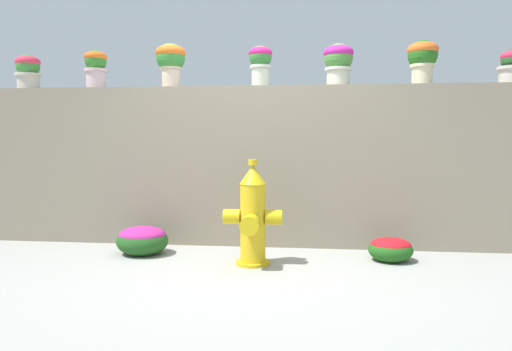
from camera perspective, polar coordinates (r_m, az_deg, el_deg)
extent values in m
plane|color=#9B9B95|center=(4.38, -1.30, -10.70)|extent=(24.00, 24.00, 0.00)
cube|color=gray|center=(5.13, 0.03, 1.14)|extent=(6.01, 0.40, 1.69)
cylinder|color=beige|center=(6.05, -25.65, 10.11)|extent=(0.24, 0.24, 0.19)
cylinder|color=beige|center=(6.06, -25.68, 10.84)|extent=(0.28, 0.28, 0.03)
sphere|color=#398134|center=(6.07, -25.71, 11.77)|extent=(0.26, 0.26, 0.26)
ellipsoid|color=#E4324D|center=(6.08, -25.73, 12.19)|extent=(0.27, 0.27, 0.14)
cylinder|color=beige|center=(5.60, -18.65, 10.94)|extent=(0.21, 0.21, 0.21)
cylinder|color=beige|center=(5.62, -18.68, 11.88)|extent=(0.24, 0.24, 0.03)
sphere|color=#32782A|center=(5.63, -18.71, 12.91)|extent=(0.23, 0.23, 0.23)
ellipsoid|color=orange|center=(5.64, -18.72, 13.33)|extent=(0.25, 0.25, 0.13)
cylinder|color=beige|center=(5.33, -10.19, 11.54)|extent=(0.19, 0.19, 0.23)
cylinder|color=beige|center=(5.34, -10.21, 12.62)|extent=(0.23, 0.23, 0.03)
sphere|color=#317E31|center=(5.36, -10.22, 13.74)|extent=(0.31, 0.31, 0.31)
ellipsoid|color=orange|center=(5.36, -10.23, 14.31)|extent=(0.32, 0.32, 0.17)
cylinder|color=beige|center=(5.14, 0.53, 11.84)|extent=(0.19, 0.19, 0.23)
cylinder|color=beige|center=(5.16, 0.53, 12.93)|extent=(0.22, 0.22, 0.03)
sphere|color=#2F7230|center=(5.17, 0.53, 14.04)|extent=(0.24, 0.24, 0.24)
ellipsoid|color=#D01C6C|center=(5.18, 0.54, 14.50)|extent=(0.25, 0.25, 0.13)
cylinder|color=beige|center=(5.14, 9.85, 11.58)|extent=(0.24, 0.24, 0.19)
cylinder|color=beige|center=(5.15, 9.86, 12.48)|extent=(0.28, 0.28, 0.03)
sphere|color=#417C35|center=(5.17, 9.88, 13.74)|extent=(0.30, 0.30, 0.30)
ellipsoid|color=#AC1E84|center=(5.17, 9.89, 14.31)|extent=(0.31, 0.31, 0.16)
cylinder|color=beige|center=(5.27, 19.32, 11.33)|extent=(0.21, 0.21, 0.21)
cylinder|color=beige|center=(5.28, 19.35, 12.32)|extent=(0.24, 0.24, 0.03)
sphere|color=#24631C|center=(5.30, 19.38, 13.51)|extent=(0.30, 0.30, 0.30)
ellipsoid|color=orange|center=(5.31, 19.40, 14.07)|extent=(0.31, 0.31, 0.16)
cylinder|color=beige|center=(5.54, 28.36, 10.52)|extent=(0.24, 0.24, 0.18)
cylinder|color=beige|center=(5.55, 28.39, 11.29)|extent=(0.28, 0.28, 0.03)
sphere|color=#295827|center=(5.56, 28.43, 12.10)|extent=(0.22, 0.22, 0.22)
cylinder|color=gold|center=(4.40, -0.38, -10.41)|extent=(0.31, 0.31, 0.03)
cylinder|color=gold|center=(4.32, -0.38, -5.88)|extent=(0.23, 0.23, 0.74)
cone|color=gold|center=(4.26, -0.39, 0.13)|extent=(0.24, 0.24, 0.17)
cylinder|color=gold|center=(4.26, -0.39, 1.61)|extent=(0.08, 0.08, 0.05)
cylinder|color=gold|center=(4.34, -2.90, -4.94)|extent=(0.15, 0.13, 0.13)
cylinder|color=gold|center=(4.29, 2.16, -5.04)|extent=(0.15, 0.13, 0.13)
cylinder|color=gold|center=(4.12, -0.71, -5.94)|extent=(0.17, 0.17, 0.17)
ellipsoid|color=#21511D|center=(4.87, -13.49, -7.67)|extent=(0.51, 0.46, 0.29)
ellipsoid|color=#B0257F|center=(4.86, -13.50, -6.92)|extent=(0.46, 0.41, 0.16)
ellipsoid|color=#1F591A|center=(4.67, 15.86, -8.60)|extent=(0.41, 0.37, 0.23)
ellipsoid|color=red|center=(4.66, 15.87, -7.98)|extent=(0.37, 0.33, 0.13)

